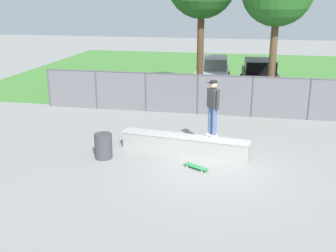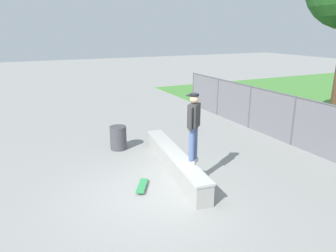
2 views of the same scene
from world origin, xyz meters
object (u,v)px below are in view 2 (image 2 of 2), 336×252
skateboarder (194,125)px  trash_bin (118,138)px  skateboard (142,186)px  concrete_ledge (175,162)px

skateboarder → trash_bin: skateboarder is taller
skateboard → concrete_ledge: bearing=114.2°
concrete_ledge → skateboard: (0.55, -1.23, -0.23)m
trash_bin → concrete_ledge: bearing=20.5°
concrete_ledge → skateboard: size_ratio=5.43×
skateboarder → skateboard: (-0.33, -1.31, -1.57)m
concrete_ledge → trash_bin: size_ratio=5.30×
skateboard → skateboarder: bearing=75.8°
skateboarder → trash_bin: size_ratio=2.27×
skateboard → trash_bin: (-3.02, 0.31, 0.33)m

